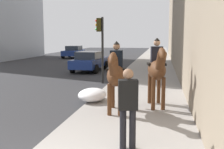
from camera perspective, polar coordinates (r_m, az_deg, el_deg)
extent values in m
ellipsoid|color=#4C2B16|center=(8.48, 0.90, -0.16)|extent=(1.53, 0.66, 0.66)
cylinder|color=#4C2B16|center=(8.15, 1.69, -5.34)|extent=(0.13, 0.13, 0.96)
cylinder|color=#4C2B16|center=(8.18, -0.55, -5.28)|extent=(0.13, 0.13, 0.96)
cylinder|color=#4C2B16|center=(9.02, 2.19, -4.05)|extent=(0.13, 0.13, 0.96)
cylinder|color=#4C2B16|center=(9.05, 0.16, -4.00)|extent=(0.13, 0.13, 0.96)
cylinder|color=#4C2B16|center=(7.67, 0.32, 1.62)|extent=(0.65, 0.32, 0.68)
ellipsoid|color=#4C2B16|center=(7.44, 0.15, 3.35)|extent=(0.64, 0.26, 0.49)
cylinder|color=black|center=(9.19, 1.34, -0.16)|extent=(0.29, 0.12, 0.55)
cube|color=black|center=(8.50, 0.93, 1.09)|extent=(0.48, 0.63, 0.08)
cube|color=black|center=(8.47, 0.94, 3.21)|extent=(0.30, 0.40, 0.55)
sphere|color=#8C664C|center=(8.45, 0.94, 5.88)|extent=(0.22, 0.22, 0.22)
cone|color=black|center=(8.45, 0.94, 6.69)|extent=(0.21, 0.21, 0.10)
ellipsoid|color=#4C2B16|center=(9.22, 9.33, 1.01)|extent=(1.57, 0.81, 0.66)
cylinder|color=#4C2B16|center=(8.92, 10.69, -3.98)|extent=(0.13, 0.13, 1.06)
cylinder|color=#4C2B16|center=(8.87, 8.65, -4.00)|extent=(0.13, 0.13, 1.06)
cylinder|color=#4C2B16|center=(9.79, 9.75, -2.91)|extent=(0.13, 0.13, 1.06)
cylinder|color=#4C2B16|center=(9.74, 7.89, -2.92)|extent=(0.13, 0.13, 1.06)
cylinder|color=#4C2B16|center=(8.42, 10.19, 2.74)|extent=(0.67, 0.39, 0.68)
ellipsoid|color=#4C2B16|center=(8.20, 10.48, 4.35)|extent=(0.65, 0.33, 0.49)
cylinder|color=black|center=(9.93, 8.68, 0.93)|extent=(0.30, 0.15, 0.55)
cube|color=black|center=(9.24, 9.30, 2.17)|extent=(0.54, 0.67, 0.08)
cube|color=black|center=(9.22, 9.35, 4.12)|extent=(0.34, 0.42, 0.55)
sphere|color=tan|center=(9.20, 9.40, 6.57)|extent=(0.22, 0.22, 0.22)
cone|color=black|center=(9.20, 9.42, 7.32)|extent=(0.23, 0.23, 0.10)
cylinder|color=black|center=(5.81, 2.32, -11.34)|extent=(0.14, 0.14, 0.85)
cylinder|color=black|center=(5.83, 4.32, -11.31)|extent=(0.14, 0.14, 0.85)
cube|color=black|center=(5.62, 3.38, -4.23)|extent=(0.33, 0.44, 0.62)
sphere|color=#8C664C|center=(5.55, 3.41, 0.11)|extent=(0.22, 0.22, 0.22)
cube|color=navy|center=(33.00, -8.08, 4.55)|extent=(4.14, 1.90, 0.60)
cube|color=#262D38|center=(33.21, -7.97, 5.53)|extent=(2.07, 1.62, 0.52)
cylinder|color=black|center=(31.56, -7.18, 3.87)|extent=(0.65, 0.24, 0.64)
cylinder|color=black|center=(32.09, -10.24, 3.87)|extent=(0.65, 0.24, 0.64)
cylinder|color=black|center=(34.00, -6.01, 4.17)|extent=(0.65, 0.24, 0.64)
cylinder|color=black|center=(34.49, -8.88, 4.17)|extent=(0.65, 0.24, 0.64)
cube|color=navy|center=(19.97, -4.60, 2.52)|extent=(4.57, 1.89, 0.60)
cube|color=#262D38|center=(19.67, -4.86, 4.07)|extent=(2.10, 1.58, 0.52)
cylinder|color=black|center=(21.58, -5.62, 2.10)|extent=(0.65, 0.25, 0.64)
cylinder|color=black|center=(21.10, -1.26, 2.00)|extent=(0.65, 0.25, 0.64)
cylinder|color=black|center=(18.97, -8.30, 1.27)|extent=(0.65, 0.25, 0.64)
cylinder|color=black|center=(18.42, -3.39, 1.15)|extent=(0.65, 0.25, 0.64)
cylinder|color=black|center=(14.42, -2.00, 5.00)|extent=(0.12, 0.12, 3.50)
cube|color=#2D280C|center=(14.46, -2.73, 10.35)|extent=(0.20, 0.24, 0.70)
sphere|color=red|center=(14.50, -3.25, 11.21)|extent=(0.14, 0.14, 0.14)
sphere|color=orange|center=(14.49, -3.24, 10.34)|extent=(0.14, 0.14, 0.14)
sphere|color=green|center=(14.48, -3.23, 9.47)|extent=(0.14, 0.14, 0.14)
ellipsoid|color=white|center=(10.08, -4.14, -4.24)|extent=(1.33, 1.02, 0.46)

